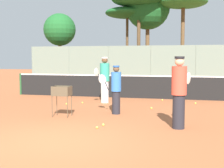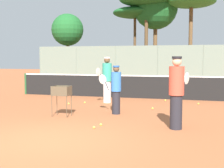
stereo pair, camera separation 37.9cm
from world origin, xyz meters
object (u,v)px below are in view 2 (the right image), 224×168
Objects in this scene: player_white_outfit at (116,89)px; player_red_cap at (177,92)px; player_yellow_shirt at (107,79)px; ball_cart at (62,93)px; tennis_net at (127,86)px.

player_white_outfit is 0.85× the size of player_red_cap.
player_white_outfit is 2.67m from player_yellow_shirt.
ball_cart is at bearing 12.33° from player_yellow_shirt.
player_red_cap reaches higher than ball_cart.
player_yellow_shirt is 1.95× the size of ball_cart.
player_white_outfit is 1.65× the size of ball_cart.
tennis_net is 1.87m from player_yellow_shirt.
player_white_outfit is at bearing 29.50° from ball_cart.
player_yellow_shirt reaches higher than tennis_net.
player_red_cap is 5.20m from player_yellow_shirt.
player_white_outfit is at bearing 75.72° from player_red_cap.
player_red_cap is (2.71, -5.90, 0.43)m from tennis_net.
player_red_cap is at bearing -12.52° from ball_cart.
tennis_net is 6.50m from player_red_cap.
tennis_net is 5.70× the size of player_red_cap.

